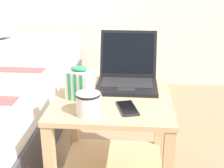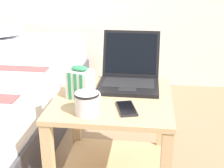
{
  "view_description": "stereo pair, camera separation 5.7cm",
  "coord_description": "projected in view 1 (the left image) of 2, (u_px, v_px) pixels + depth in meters",
  "views": [
    {
      "loc": [
        0.1,
        -1.33,
        1.1
      ],
      "look_at": [
        0.0,
        -0.04,
        0.61
      ],
      "focal_mm": 50.0,
      "sensor_mm": 36.0,
      "label": 1
    },
    {
      "loc": [
        0.16,
        -1.33,
        1.1
      ],
      "look_at": [
        0.0,
        -0.04,
        0.61
      ],
      "focal_mm": 50.0,
      "sensor_mm": 36.0,
      "label": 2
    }
  ],
  "objects": [
    {
      "name": "snack_bag",
      "position": [
        80.0,
        84.0,
        1.41
      ],
      "size": [
        0.13,
        0.11,
        0.15
      ],
      "color": "white",
      "rests_on": "bedside_table"
    },
    {
      "name": "mug_front_left",
      "position": [
        89.0,
        102.0,
        1.26
      ],
      "size": [
        0.1,
        0.13,
        0.09
      ],
      "color": "white",
      "rests_on": "bedside_table"
    },
    {
      "name": "laptop",
      "position": [
        127.0,
        75.0,
        1.6
      ],
      "size": [
        0.3,
        0.34,
        0.25
      ],
      "color": "black",
      "rests_on": "bedside_table"
    },
    {
      "name": "bedside_table",
      "position": [
        113.0,
        133.0,
        1.52
      ],
      "size": [
        0.54,
        0.56,
        0.53
      ],
      "color": "tan",
      "rests_on": "ground_plane"
    },
    {
      "name": "cell_phone",
      "position": [
        127.0,
        108.0,
        1.32
      ],
      "size": [
        0.11,
        0.16,
        0.01
      ],
      "color": "black",
      "rests_on": "bedside_table"
    }
  ]
}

